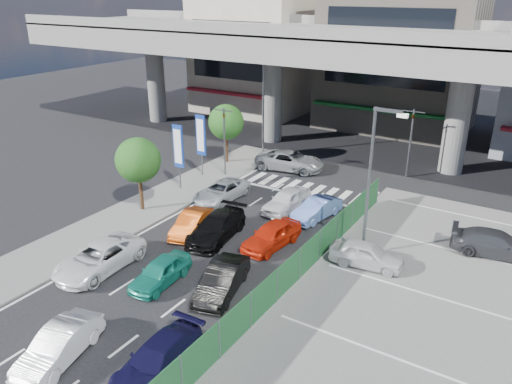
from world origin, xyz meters
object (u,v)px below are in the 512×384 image
Objects in this scene: hatch_black_mid_right at (222,280)px; signboard_near at (178,148)px; sedan_black_mid at (216,227)px; street_lamp_right at (373,172)px; taxi_teal_mid at (160,272)px; parked_sedan_white at (367,254)px; street_lamp_left at (265,99)px; taxi_orange_left at (192,223)px; traffic_light_left at (224,125)px; taxi_orange_right at (272,235)px; minivan_navy_back at (157,359)px; tree_near at (138,160)px; hatch_white_back_mid at (59,346)px; parked_sedan_dgrey at (497,244)px; tree_far at (226,122)px; traffic_light_right at (412,126)px; signboard_far at (201,137)px; crossing_wagon_silver at (290,161)px; sedan_white_front_mid at (287,200)px; traffic_cone at (371,251)px; sedan_white_mid_left at (99,258)px; kei_truck_front_right at (317,209)px; wagon_silver_front_left at (222,191)px.

signboard_near is at bearing 123.44° from hatch_black_mid_right.
street_lamp_right is at bearing 10.51° from sedan_black_mid.
street_lamp_right is 1.68× the size of sedan_black_mid.
hatch_black_mid_right reaches higher than taxi_teal_mid.
parked_sedan_white is at bearing 3.04° from sedan_black_mid.
taxi_orange_left is (3.98, -14.79, -4.15)m from street_lamp_left.
traffic_light_left reaches higher than taxi_orange_right.
minivan_navy_back is 0.89× the size of sedan_black_mid.
tree_near is at bearing 167.27° from sedan_black_mid.
taxi_orange_left is at bearing 89.33° from hatch_white_back_mid.
taxi_teal_mid is 0.80× the size of parked_sedan_dgrey.
street_lamp_right reaches higher than tree_far.
traffic_light_right reaches higher than signboard_far.
traffic_light_left is 1.09× the size of sedan_black_mid.
signboard_far is at bearing -100.31° from street_lamp_left.
sedan_black_mid is at bearing 111.52° from minivan_navy_back.
signboard_far reaches higher than crossing_wagon_silver.
traffic_light_right reaches higher than minivan_navy_back.
traffic_light_left is at bearing 35.70° from signboard_far.
sedan_white_front_mid is 5.36× the size of traffic_cone.
taxi_teal_mid is at bearing 9.39° from sedan_white_mid_left.
traffic_light_left is 1.37× the size of kei_truck_front_right.
sedan_white_mid_left reaches higher than taxi_orange_right.
taxi_orange_left is at bearing -66.32° from traffic_light_left.
wagon_silver_front_left is at bearing -57.51° from tree_far.
taxi_orange_right is 7.25m from wagon_silver_front_left.
signboard_far is at bearing 97.59° from signboard_near.
sedan_white_mid_left reaches higher than hatch_black_mid_right.
signboard_far is 10.50m from sedan_black_mid.
taxi_teal_mid is 11.04m from kei_truck_front_right.
traffic_cone is at bearing -1.54° from parked_sedan_white.
tree_far is at bearing -161.31° from traffic_light_right.
parked_sedan_dgrey is (19.31, -8.36, -4.05)m from street_lamp_left.
sedan_black_mid is (-7.90, -2.57, -4.08)m from street_lamp_right.
street_lamp_left is 2.11× the size of kei_truck_front_right.
sedan_black_mid is at bearing -100.94° from sedan_white_front_mid.
street_lamp_left is 18.88m from traffic_cone.
signboard_far reaches higher than parked_sedan_dgrey.
parked_sedan_dgrey is (16.72, 1.52, 0.11)m from wagon_silver_front_left.
signboard_far is (-1.40, -1.01, -0.87)m from traffic_light_left.
hatch_black_mid_right is at bearing -79.26° from taxi_orange_right.
parked_sedan_dgrey reaches higher than hatch_white_back_mid.
signboard_near reaches higher than hatch_black_mid_right.
minivan_navy_back is 16.28m from wagon_silver_front_left.
signboard_near is 1.11× the size of minivan_navy_back.
traffic_cone is (9.83, 2.67, -0.18)m from taxi_orange_left.
signboard_far is at bearing 161.27° from traffic_cone.
wagon_silver_front_left is (-0.06, 10.57, -0.07)m from sedan_white_mid_left.
sedan_white_mid_left is 13.48m from parked_sedan_white.
hatch_white_back_mid is 0.84× the size of sedan_black_mid.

